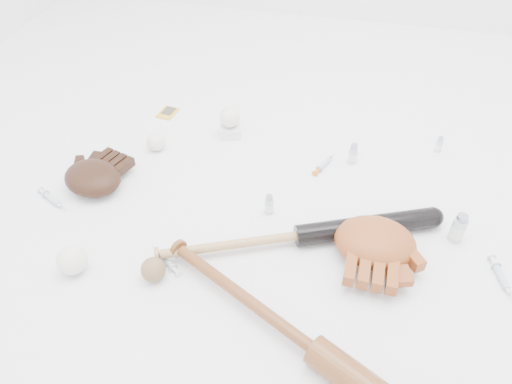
% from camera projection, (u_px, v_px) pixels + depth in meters
% --- Properties ---
extents(bat_dark, '(0.81, 0.41, 0.06)m').
position_uv_depth(bat_dark, '(299.00, 236.00, 1.42)').
color(bat_dark, black).
rests_on(bat_dark, ground).
extents(bat_wood, '(0.93, 0.54, 0.07)m').
position_uv_depth(bat_wood, '(317.00, 352.00, 1.15)').
color(bat_wood, brown).
rests_on(bat_wood, ground).
extents(glove_dark, '(0.29, 0.29, 0.08)m').
position_uv_depth(glove_dark, '(93.00, 178.00, 1.60)').
color(glove_dark, black).
rests_on(glove_dark, ground).
extents(glove_tan, '(0.28, 0.28, 0.10)m').
position_uv_depth(glove_tan, '(375.00, 242.00, 1.38)').
color(glove_tan, brown).
rests_on(glove_tan, ground).
extents(trading_card, '(0.07, 0.09, 0.00)m').
position_uv_depth(trading_card, '(168.00, 113.00, 1.94)').
color(trading_card, gold).
rests_on(trading_card, ground).
extents(pedestal, '(0.09, 0.09, 0.04)m').
position_uv_depth(pedestal, '(230.00, 130.00, 1.82)').
color(pedestal, white).
rests_on(pedestal, ground).
extents(baseball_on_pedestal, '(0.07, 0.07, 0.07)m').
position_uv_depth(baseball_on_pedestal, '(230.00, 117.00, 1.79)').
color(baseball_on_pedestal, white).
rests_on(baseball_on_pedestal, pedestal).
extents(baseball_left, '(0.07, 0.07, 0.07)m').
position_uv_depth(baseball_left, '(80.00, 181.00, 1.59)').
color(baseball_left, white).
rests_on(baseball_left, ground).
extents(baseball_upper, '(0.07, 0.07, 0.07)m').
position_uv_depth(baseball_upper, '(156.00, 141.00, 1.75)').
color(baseball_upper, white).
rests_on(baseball_upper, ground).
extents(baseball_mid, '(0.08, 0.08, 0.08)m').
position_uv_depth(baseball_mid, '(72.00, 260.00, 1.34)').
color(baseball_mid, white).
rests_on(baseball_mid, ground).
extents(baseball_aged, '(0.07, 0.07, 0.07)m').
position_uv_depth(baseball_aged, '(153.00, 269.00, 1.33)').
color(baseball_aged, brown).
rests_on(baseball_aged, ground).
extents(syringe_0, '(0.16, 0.10, 0.02)m').
position_uv_depth(syringe_0, '(52.00, 199.00, 1.57)').
color(syringe_0, '#ADBCC6').
rests_on(syringe_0, ground).
extents(syringe_1, '(0.14, 0.11, 0.02)m').
position_uv_depth(syringe_1, '(166.00, 261.00, 1.38)').
color(syringe_1, '#ADBCC6').
rests_on(syringe_1, ground).
extents(syringe_2, '(0.08, 0.15, 0.02)m').
position_uv_depth(syringe_2, '(324.00, 164.00, 1.70)').
color(syringe_2, '#ADBCC6').
rests_on(syringe_2, ground).
extents(syringe_3, '(0.07, 0.17, 0.02)m').
position_uv_depth(syringe_3, '(502.00, 277.00, 1.34)').
color(syringe_3, '#ADBCC6').
rests_on(syringe_3, ground).
extents(vial_0, '(0.03, 0.03, 0.08)m').
position_uv_depth(vial_0, '(353.00, 154.00, 1.69)').
color(vial_0, silver).
rests_on(vial_0, ground).
extents(vial_1, '(0.02, 0.02, 0.06)m').
position_uv_depth(vial_1, '(439.00, 144.00, 1.75)').
color(vial_1, silver).
rests_on(vial_1, ground).
extents(vial_2, '(0.03, 0.03, 0.07)m').
position_uv_depth(vial_2, '(269.00, 204.00, 1.52)').
color(vial_2, silver).
rests_on(vial_2, ground).
extents(vial_3, '(0.04, 0.04, 0.10)m').
position_uv_depth(vial_3, '(459.00, 228.00, 1.42)').
color(vial_3, silver).
rests_on(vial_3, ground).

